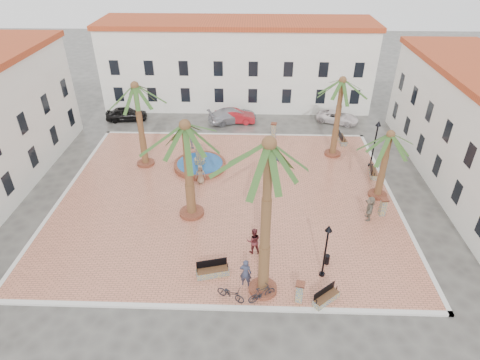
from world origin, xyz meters
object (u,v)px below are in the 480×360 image
at_px(bench_ne, 342,139).
at_px(bicycle_a, 231,293).
at_px(palm_s, 268,162).
at_px(litter_bin, 327,259).
at_px(pedestrian_fountain_a, 200,174).
at_px(bench_s, 213,271).
at_px(bollard_se, 300,292).
at_px(palm_ne, 341,89).
at_px(bollard_n, 274,130).
at_px(cyclist_b, 254,241).
at_px(cyclist_a, 246,273).
at_px(car_silver, 233,115).
at_px(car_black, 126,114).
at_px(palm_sw, 186,138).
at_px(fountain, 200,164).
at_px(bollard_e, 383,207).
at_px(lamppost_s, 327,242).
at_px(pedestrian_north, 192,139).
at_px(bicycle_b, 262,293).
at_px(palm_nw, 136,95).
at_px(bench_e, 373,172).
at_px(pedestrian_east, 370,208).
at_px(palm_e, 389,143).
at_px(car_red, 234,116).
at_px(car_white, 338,117).
at_px(lamppost_e, 376,136).
at_px(pedestrian_fountain_b, 275,162).
at_px(bench_se, 326,298).

distance_m(bench_ne, bicycle_a, 22.31).
distance_m(palm_s, litter_bin, 9.57).
relative_size(palm_s, pedestrian_fountain_a, 6.02).
relative_size(bench_s, bollard_se, 1.50).
bearing_deg(palm_ne, bollard_n, 147.57).
relative_size(bollard_se, cyclist_b, 0.73).
relative_size(cyclist_a, cyclist_b, 1.03).
xyz_separation_m(bench_s, car_silver, (0.12, 22.93, 0.32)).
bearing_deg(bicycle_a, car_black, 53.00).
bearing_deg(bollard_se, palm_sw, 132.27).
xyz_separation_m(fountain, pedestrian_fountain_a, (0.37, -2.57, 0.51)).
bearing_deg(palm_ne, bollard_e, -76.97).
height_order(bench_ne, lamppost_s, lamppost_s).
bearing_deg(pedestrian_north, bench_ne, -85.17).
relative_size(bicycle_b, car_black, 0.39).
relative_size(bollard_n, bicycle_a, 0.89).
relative_size(palm_nw, bollard_n, 4.93).
xyz_separation_m(palm_s, bench_e, (9.58, 13.14, -8.40)).
bearing_deg(litter_bin, pedestrian_east, 51.79).
bearing_deg(litter_bin, bicycle_b, -143.52).
relative_size(lamppost_s, car_silver, 0.73).
bearing_deg(car_silver, palm_sw, 150.02).
bearing_deg(lamppost_s, cyclist_a, -168.63).
relative_size(palm_e, pedestrian_east, 3.00).
xyz_separation_m(bicycle_b, car_red, (-2.64, 24.59, 0.07)).
height_order(lamppost_s, bicycle_b, lamppost_s).
xyz_separation_m(fountain, cyclist_a, (4.29, -13.57, 0.66)).
bearing_deg(bicycle_b, fountain, -8.40).
bearing_deg(car_silver, car_black, 67.15).
height_order(litter_bin, bicycle_b, bicycle_b).
bearing_deg(car_white, pedestrian_east, -161.87).
height_order(palm_s, bollard_e, palm_s).
relative_size(pedestrian_east, car_red, 0.42).
relative_size(palm_sw, pedestrian_fountain_a, 4.56).
distance_m(bicycle_a, pedestrian_east, 12.33).
bearing_deg(cyclist_b, bench_ne, -122.81).
bearing_deg(palm_nw, bollard_n, 26.38).
xyz_separation_m(fountain, lamppost_s, (8.95, -12.64, 2.30)).
relative_size(lamppost_e, bicycle_a, 2.51).
relative_size(bollard_n, pedestrian_fountain_a, 0.93).
xyz_separation_m(bench_s, litter_bin, (7.11, 1.24, 0.03)).
bearing_deg(pedestrian_east, litter_bin, -27.60).
height_order(litter_bin, pedestrian_east, pedestrian_east).
distance_m(fountain, palm_s, 17.10).
bearing_deg(pedestrian_east, pedestrian_fountain_b, -124.97).
bearing_deg(car_silver, pedestrian_fountain_a, 148.38).
height_order(palm_s, bench_ne, palm_s).
relative_size(palm_ne, bollard_e, 5.25).
distance_m(palm_ne, bench_se, 18.66).
distance_m(bench_e, bicycle_b, 16.89).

